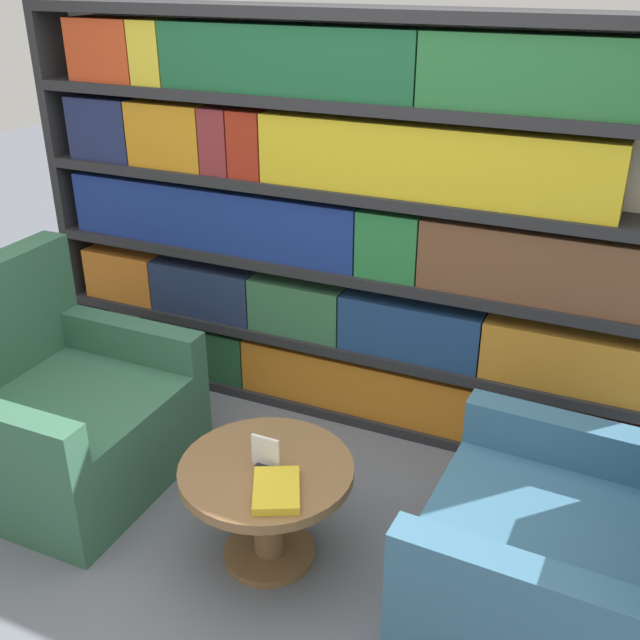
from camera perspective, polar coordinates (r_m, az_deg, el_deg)
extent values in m
plane|color=slate|center=(3.12, -6.36, -17.82)|extent=(14.00, 14.00, 0.00)
cube|color=silver|center=(3.66, 3.51, 7.27)|extent=(3.40, 0.05, 1.97)
cube|color=#262628|center=(4.42, -18.10, 9.30)|extent=(0.05, 0.30, 1.97)
cube|color=#262628|center=(3.97, 2.49, -6.52)|extent=(3.30, 0.30, 0.05)
cube|color=#262628|center=(3.79, 2.59, -1.79)|extent=(3.30, 0.30, 0.05)
cube|color=#262628|center=(3.62, 2.72, 3.75)|extent=(3.30, 0.30, 0.05)
cube|color=#262628|center=(3.49, 2.85, 9.75)|extent=(3.30, 0.30, 0.05)
cube|color=#262628|center=(3.41, 3.00, 16.14)|extent=(3.30, 0.30, 0.05)
cube|color=#262628|center=(3.36, 3.16, 22.35)|extent=(3.30, 0.30, 0.05)
cube|color=#1F4E2E|center=(4.25, -9.23, -1.95)|extent=(0.65, 0.20, 0.28)
cube|color=orange|center=(3.82, 4.29, -5.02)|extent=(1.45, 0.20, 0.28)
cube|color=#B7341F|center=(3.67, 20.17, -8.22)|extent=(0.65, 0.20, 0.28)
cube|color=orange|center=(4.34, -14.50, 3.47)|extent=(0.44, 0.20, 0.27)
cube|color=navy|center=(4.05, -8.64, 2.39)|extent=(0.59, 0.20, 0.27)
cube|color=#366C45|center=(3.80, -1.61, 1.06)|extent=(0.49, 0.20, 0.27)
cube|color=navy|center=(3.60, 7.01, -0.59)|extent=(0.69, 0.20, 0.27)
cube|color=orange|center=(3.49, 19.44, -2.94)|extent=(0.87, 0.20, 0.27)
cube|color=navy|center=(3.87, -8.12, 7.84)|extent=(1.61, 0.20, 0.31)
cube|color=#27763B|center=(3.48, 5.49, 5.89)|extent=(0.29, 0.20, 0.31)
cube|color=brown|center=(3.34, 16.08, 4.12)|extent=(0.99, 0.20, 0.31)
cube|color=#1F274F|center=(4.12, -15.90, 13.92)|extent=(0.36, 0.20, 0.31)
cube|color=orange|center=(3.89, -11.22, 13.72)|extent=(0.42, 0.20, 0.31)
cube|color=maroon|center=(3.73, -7.47, 13.48)|extent=(0.15, 0.20, 0.31)
cube|color=#9C2615|center=(3.65, -5.20, 13.32)|extent=(0.17, 0.20, 0.31)
cube|color=gold|center=(3.32, 8.51, 11.88)|extent=(1.58, 0.20, 0.31)
cube|color=#BF3F1C|center=(4.03, -15.83, 19.23)|extent=(0.37, 0.20, 0.29)
cube|color=gold|center=(3.86, -12.46, 19.32)|extent=(0.17, 0.20, 0.29)
cube|color=#1B5833|center=(3.49, -2.47, 19.23)|extent=(1.23, 0.20, 0.29)
cube|color=#276834|center=(3.14, 19.77, 17.09)|extent=(1.29, 0.20, 0.29)
cube|color=#336047|center=(3.58, -18.38, -8.33)|extent=(0.88, 0.94, 0.43)
cube|color=#336047|center=(3.15, -23.06, -7.65)|extent=(0.74, 0.12, 0.18)
cube|color=#336047|center=(3.65, -14.05, -1.47)|extent=(0.74, 0.12, 0.18)
cube|color=#386684|center=(2.85, 17.10, -18.31)|extent=(0.91, 0.97, 0.43)
cube|color=#386684|center=(2.99, 18.05, -8.60)|extent=(0.74, 0.15, 0.18)
cube|color=#386684|center=(2.35, 14.32, -19.02)|extent=(0.74, 0.15, 0.18)
cylinder|color=brown|center=(3.01, -3.98, -14.67)|extent=(0.12, 0.12, 0.40)
cylinder|color=brown|center=(3.13, -3.87, -17.22)|extent=(0.36, 0.36, 0.03)
cylinder|color=brown|center=(2.87, -4.11, -11.36)|extent=(0.66, 0.66, 0.04)
cube|color=black|center=(2.86, -4.13, -10.96)|extent=(0.07, 0.06, 0.01)
cube|color=white|center=(2.82, -4.17, -9.99)|extent=(0.11, 0.01, 0.13)
cube|color=gold|center=(2.72, -3.34, -12.81)|extent=(0.25, 0.29, 0.03)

